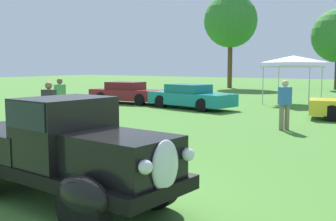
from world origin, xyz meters
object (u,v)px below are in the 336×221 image
object	(u,v)px
spectator_far_side	(60,99)
canopy_tent_left_field	(294,61)
spectator_between_cars	(49,107)
show_car_teal	(190,97)
spectator_near_truck	(285,103)
show_car_burgundy	(127,93)
feature_pickup_truck	(62,149)

from	to	relation	value
spectator_far_side	canopy_tent_left_field	distance (m)	13.49
spectator_between_cars	spectator_far_side	bearing A→B (deg)	133.11
show_car_teal	spectator_far_side	world-z (taller)	spectator_far_side
spectator_between_cars	spectator_far_side	distance (m)	3.26
show_car_teal	spectator_between_cars	world-z (taller)	spectator_between_cars
spectator_far_side	canopy_tent_left_field	size ratio (longest dim) A/B	0.60
show_car_teal	spectator_near_truck	bearing A→B (deg)	-33.63
show_car_teal	spectator_far_side	distance (m)	7.29
show_car_teal	spectator_near_truck	size ratio (longest dim) A/B	2.85
show_car_burgundy	canopy_tent_left_field	distance (m)	9.52
canopy_tent_left_field	show_car_burgundy	bearing A→B (deg)	-148.19
show_car_burgundy	spectator_near_truck	xyz separation A→B (m)	(10.65, -4.53, 0.31)
show_car_burgundy	spectator_between_cars	size ratio (longest dim) A/B	2.66
feature_pickup_truck	show_car_burgundy	xyz separation A→B (m)	(-10.16, 13.80, -0.27)
spectator_far_side	feature_pickup_truck	bearing A→B (deg)	-41.08
show_car_burgundy	show_car_teal	size ratio (longest dim) A/B	0.93
spectator_between_cars	canopy_tent_left_field	xyz separation A→B (m)	(2.76, 14.83, 1.51)
show_car_teal	canopy_tent_left_field	bearing A→B (deg)	56.62
spectator_near_truck	spectator_between_cars	world-z (taller)	same
show_car_burgundy	spectator_far_side	xyz separation A→B (m)	(2.95, -7.52, 0.31)
feature_pickup_truck	spectator_far_side	distance (m)	9.56
show_car_burgundy	spectator_far_side	bearing A→B (deg)	-68.56
spectator_near_truck	spectator_far_side	size ratio (longest dim) A/B	1.00
show_car_burgundy	canopy_tent_left_field	xyz separation A→B (m)	(7.94, 4.93, 1.82)
show_car_burgundy	spectator_between_cars	bearing A→B (deg)	-62.37
feature_pickup_truck	spectator_between_cars	distance (m)	6.33
show_car_burgundy	spectator_between_cars	distance (m)	11.18
show_car_teal	spectator_between_cars	xyz separation A→B (m)	(0.75, -9.51, 0.31)
spectator_near_truck	spectator_far_side	bearing A→B (deg)	-158.79
canopy_tent_left_field	spectator_near_truck	bearing A→B (deg)	-73.99
show_car_burgundy	spectator_far_side	distance (m)	8.09
show_car_burgundy	show_car_teal	world-z (taller)	same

